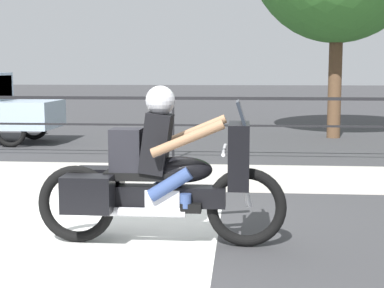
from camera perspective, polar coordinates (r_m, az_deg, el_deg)
The scene contains 5 objects.
ground_plane at distance 6.40m, azimuth -7.35°, elevation -8.54°, with size 120.00×120.00×0.00m, color #38383A.
sidewalk_band at distance 9.67m, azimuth -3.09°, elevation -3.08°, with size 44.00×2.40×0.01m, color #B7B2A8.
crosswalk_band at distance 6.37m, azimuth -13.09°, elevation -8.72°, with size 3.38×6.00×0.01m, color silver.
fence_railing at distance 11.32m, azimuth -1.86°, elevation 3.30°, with size 36.00×0.05×1.22m.
motorcycle at distance 5.80m, azimuth -3.16°, elevation -3.08°, with size 2.48×0.76×1.58m.
Camera 1 is at (1.33, -6.02, 1.73)m, focal length 55.00 mm.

